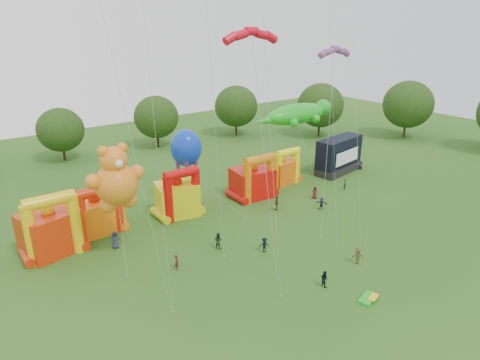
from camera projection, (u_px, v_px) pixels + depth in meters
ground at (386, 326)px, 33.89m from camera, size 160.00×160.00×0.00m
tree_ring at (379, 259)px, 31.47m from camera, size 126.21×128.34×12.07m
bouncy_castle_0 at (51, 230)px, 43.68m from camera, size 6.33×5.54×6.94m
bouncy_castle_1 at (97, 213)px, 48.21m from camera, size 5.53×4.62×5.91m
bouncy_castle_2 at (178, 197)px, 52.24m from camera, size 5.54×4.80×6.37m
bouncy_castle_3 at (254, 181)px, 57.63m from camera, size 5.70×4.81×6.22m
bouncy_castle_4 at (283, 169)px, 62.81m from camera, size 4.80×4.02×5.45m
stage_trailer at (339, 155)px, 67.16m from camera, size 9.19×4.63×5.54m
teddy_bear_kite at (118, 195)px, 40.77m from camera, size 5.76×5.77×12.07m
gecko_kite at (299, 122)px, 64.52m from camera, size 15.08×8.17×10.99m
octopus_kite at (204, 176)px, 53.94m from camera, size 5.12×10.81×9.93m
parafoil_kites at (247, 137)px, 40.00m from camera, size 29.27×9.71×30.62m
diamond_kites at (269, 118)px, 38.96m from camera, size 22.66×15.01×33.77m
folded_kite_bundle at (368, 298)px, 37.02m from camera, size 2.21×1.54×0.31m
spectator_0 at (115, 240)px, 45.05m from camera, size 0.99×0.66×1.97m
spectator_1 at (177, 262)px, 41.31m from camera, size 0.60×0.70×1.61m
spectator_2 at (218, 240)px, 45.07m from camera, size 0.99×1.09×1.83m
spectator_3 at (264, 245)px, 44.37m from camera, size 1.23×1.02×1.65m
spectator_4 at (277, 203)px, 54.05m from camera, size 1.03×1.21×1.95m
spectator_5 at (322, 204)px, 54.29m from camera, size 1.23×1.52×1.63m
spectator_6 at (315, 192)px, 57.62m from camera, size 1.00×0.93×1.72m
spectator_7 at (345, 184)px, 60.49m from camera, size 0.69×0.70×1.63m
spectator_8 at (324, 279)px, 38.70m from camera, size 0.61×0.77×1.56m
spectator_9 at (358, 256)px, 42.23m from camera, size 1.30×1.20×1.75m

